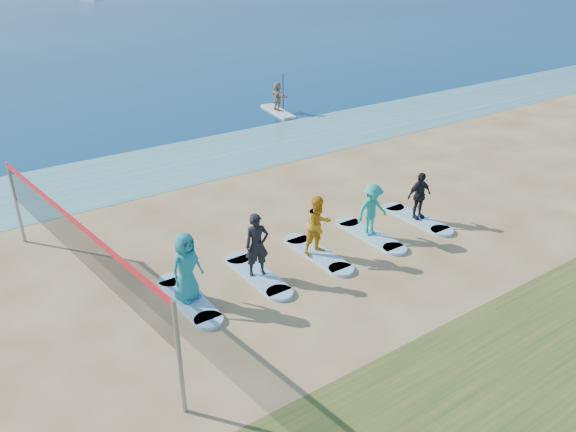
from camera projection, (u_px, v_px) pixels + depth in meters
ground at (353, 272)px, 15.18m from camera, size 600.00×600.00×0.00m
shallow_water at (185, 162)px, 22.95m from camera, size 600.00×600.00×0.00m
volleyball_net at (74, 238)px, 12.86m from camera, size 1.07×9.04×2.50m
paddleboard at (278, 111)px, 29.81m from camera, size 1.17×3.07×0.12m
paddleboarder at (278, 96)px, 29.46m from camera, size 0.49×1.39×1.49m
surfboard_0 at (189, 300)px, 13.90m from camera, size 0.70×2.20×0.09m
student_0 at (186, 267)px, 13.50m from camera, size 1.00×0.81×1.79m
surfboard_1 at (258, 275)px, 14.94m from camera, size 0.70×2.20×0.09m
student_1 at (257, 245)px, 14.54m from camera, size 0.72×0.58×1.74m
surfboard_2 at (318, 254)px, 15.97m from camera, size 0.70×2.20×0.09m
student_2 at (318, 225)px, 15.58m from camera, size 0.85×0.66×1.73m
surfboard_3 at (370, 235)px, 17.01m from camera, size 0.70×2.20×0.09m
student_3 at (372, 210)px, 16.64m from camera, size 1.07×0.65×1.61m
surfboard_4 at (417, 219)px, 18.04m from camera, size 0.70×2.20×0.09m
student_4 at (419, 196)px, 17.69m from camera, size 0.93×0.46×1.54m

